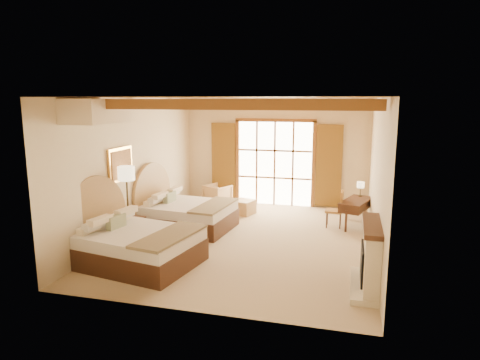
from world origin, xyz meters
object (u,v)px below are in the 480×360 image
(bed_near, at_px, (130,242))
(desk, at_px, (356,212))
(bed_far, at_px, (182,212))
(armchair, at_px, (218,195))
(nightstand, at_px, (131,230))

(bed_near, xyz_separation_m, desk, (4.26, 3.72, -0.08))
(bed_far, bearing_deg, bed_near, -86.06)
(armchair, bearing_deg, nightstand, 103.64)
(bed_near, relative_size, desk, 1.84)
(bed_near, bearing_deg, desk, 51.38)
(bed_near, distance_m, desk, 5.65)
(nightstand, height_order, desk, desk)
(bed_near, bearing_deg, bed_far, 98.39)
(bed_far, bearing_deg, armchair, 92.76)
(bed_far, height_order, nightstand, bed_far)
(bed_near, relative_size, bed_far, 1.09)
(nightstand, bearing_deg, bed_far, 75.87)
(bed_far, bearing_deg, nightstand, -111.28)
(bed_far, relative_size, desk, 1.68)
(bed_far, height_order, armchair, bed_far)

